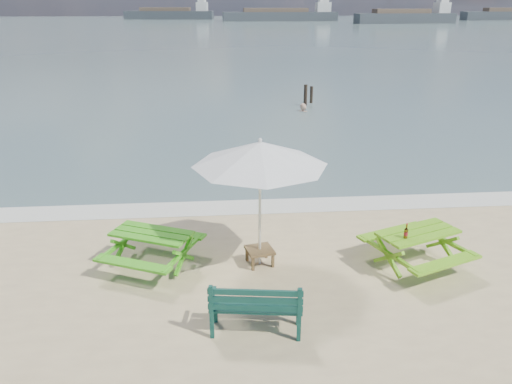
{
  "coord_description": "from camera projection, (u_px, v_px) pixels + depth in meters",
  "views": [
    {
      "loc": [
        -0.94,
        -6.38,
        4.62
      ],
      "look_at": [
        -0.14,
        3.0,
        1.0
      ],
      "focal_mm": 35.0,
      "sensor_mm": 36.0,
      "label": 1
    }
  ],
  "objects": [
    {
      "name": "park_bench",
      "position": [
        256.0,
        316.0,
        7.38
      ],
      "size": [
        1.4,
        0.64,
        0.83
      ],
      "color": "#0D3931",
      "rests_on": "ground"
    },
    {
      "name": "picnic_table_left",
      "position": [
        153.0,
        250.0,
        9.17
      ],
      "size": [
        1.98,
        2.06,
        0.69
      ],
      "color": "#3BA318",
      "rests_on": "ground"
    },
    {
      "name": "foam_strip",
      "position": [
        256.0,
        207.0,
        11.94
      ],
      "size": [
        22.0,
        0.9,
        0.01
      ],
      "primitive_type": "cube",
      "color": "silver",
      "rests_on": "ground"
    },
    {
      "name": "sea",
      "position": [
        217.0,
        29.0,
        86.72
      ],
      "size": [
        300.0,
        300.0,
        0.0
      ],
      "primitive_type": "plane",
      "color": "slate",
      "rests_on": "ground"
    },
    {
      "name": "side_table",
      "position": [
        260.0,
        256.0,
        9.3
      ],
      "size": [
        0.57,
        0.57,
        0.31
      ],
      "color": "brown",
      "rests_on": "ground"
    },
    {
      "name": "cargo_ships",
      "position": [
        421.0,
        16.0,
        123.6
      ],
      "size": [
        150.96,
        36.83,
        4.4
      ],
      "color": "#383E42",
      "rests_on": "ground"
    },
    {
      "name": "beer_bottle",
      "position": [
        406.0,
        233.0,
        8.75
      ],
      "size": [
        0.07,
        0.07,
        0.27
      ],
      "color": "#975016",
      "rests_on": "picnic_table_right"
    },
    {
      "name": "patio_umbrella",
      "position": [
        260.0,
        154.0,
        8.59
      ],
      "size": [
        2.87,
        2.87,
        2.37
      ],
      "color": "silver",
      "rests_on": "ground"
    },
    {
      "name": "swimmer",
      "position": [
        302.0,
        122.0,
        22.51
      ],
      "size": [
        0.71,
        0.58,
        1.67
      ],
      "color": "tan",
      "rests_on": "ground"
    },
    {
      "name": "picnic_table_right",
      "position": [
        416.0,
        250.0,
        9.16
      ],
      "size": [
        1.99,
        2.08,
        0.71
      ],
      "color": "#66AF1A",
      "rests_on": "ground"
    },
    {
      "name": "mooring_pilings",
      "position": [
        308.0,
        97.0,
        23.6
      ],
      "size": [
        0.55,
        0.75,
        1.18
      ],
      "color": "black",
      "rests_on": "ground"
    }
  ]
}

